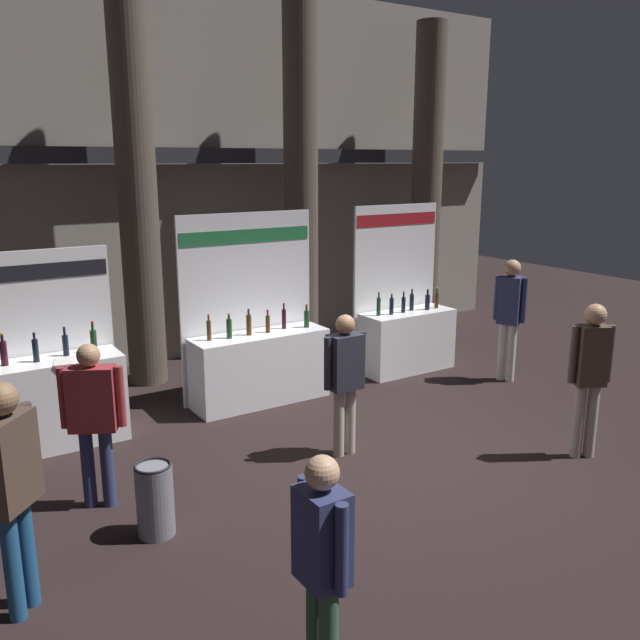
{
  "coord_description": "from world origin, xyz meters",
  "views": [
    {
      "loc": [
        -4.36,
        -5.43,
        3.26
      ],
      "look_at": [
        -0.36,
        0.8,
        1.48
      ],
      "focal_mm": 37.34,
      "sensor_mm": 36.0,
      "label": 1
    }
  ],
  "objects_px": {
    "trash_bin": "(155,499)",
    "visitor_0": "(322,556)",
    "visitor_1": "(510,309)",
    "visitor_4": "(590,369)",
    "exhibitor_booth_2": "(405,332)",
    "exhibitor_booth_1": "(258,358)",
    "visitor_5": "(10,477)",
    "visitor_2": "(93,411)",
    "exhibitor_booth_0": "(55,394)",
    "visitor_3": "(345,373)"
  },
  "relations": [
    {
      "from": "visitor_1",
      "to": "visitor_5",
      "type": "distance_m",
      "value": 7.31
    },
    {
      "from": "trash_bin",
      "to": "visitor_0",
      "type": "xyz_separation_m",
      "value": [
        0.28,
        -2.29,
        0.59
      ]
    },
    {
      "from": "exhibitor_booth_2",
      "to": "visitor_1",
      "type": "distance_m",
      "value": 1.65
    },
    {
      "from": "visitor_4",
      "to": "visitor_1",
      "type": "bearing_deg",
      "value": -90.87
    },
    {
      "from": "visitor_0",
      "to": "visitor_2",
      "type": "xyz_separation_m",
      "value": [
        -0.57,
        3.08,
        0.04
      ]
    },
    {
      "from": "visitor_4",
      "to": "trash_bin",
      "type": "bearing_deg",
      "value": 15.94
    },
    {
      "from": "exhibitor_booth_0",
      "to": "exhibitor_booth_2",
      "type": "height_order",
      "value": "exhibitor_booth_2"
    },
    {
      "from": "visitor_1",
      "to": "visitor_2",
      "type": "height_order",
      "value": "visitor_1"
    },
    {
      "from": "exhibitor_booth_1",
      "to": "visitor_5",
      "type": "distance_m",
      "value": 4.67
    },
    {
      "from": "visitor_2",
      "to": "visitor_5",
      "type": "distance_m",
      "value": 1.56
    },
    {
      "from": "visitor_3",
      "to": "visitor_4",
      "type": "height_order",
      "value": "visitor_4"
    },
    {
      "from": "visitor_1",
      "to": "visitor_4",
      "type": "distance_m",
      "value": 2.68
    },
    {
      "from": "visitor_0",
      "to": "visitor_5",
      "type": "bearing_deg",
      "value": -141.74
    },
    {
      "from": "trash_bin",
      "to": "visitor_0",
      "type": "bearing_deg",
      "value": -83.01
    },
    {
      "from": "exhibitor_booth_0",
      "to": "exhibitor_booth_1",
      "type": "xyz_separation_m",
      "value": [
        2.66,
        0.0,
        0.01
      ]
    },
    {
      "from": "trash_bin",
      "to": "visitor_5",
      "type": "height_order",
      "value": "visitor_5"
    },
    {
      "from": "visitor_2",
      "to": "visitor_3",
      "type": "xyz_separation_m",
      "value": [
        2.65,
        -0.33,
        -0.0
      ]
    },
    {
      "from": "visitor_5",
      "to": "exhibitor_booth_1",
      "type": "bearing_deg",
      "value": -6.15
    },
    {
      "from": "exhibitor_booth_2",
      "to": "visitor_4",
      "type": "relative_size",
      "value": 1.47
    },
    {
      "from": "visitor_0",
      "to": "trash_bin",
      "type": "bearing_deg",
      "value": -173.69
    },
    {
      "from": "visitor_3",
      "to": "visitor_5",
      "type": "xyz_separation_m",
      "value": [
        -3.54,
        -0.95,
        0.11
      ]
    },
    {
      "from": "trash_bin",
      "to": "visitor_0",
      "type": "height_order",
      "value": "visitor_0"
    },
    {
      "from": "exhibitor_booth_1",
      "to": "visitor_3",
      "type": "relative_size",
      "value": 1.58
    },
    {
      "from": "visitor_2",
      "to": "visitor_3",
      "type": "relative_size",
      "value": 1.0
    },
    {
      "from": "exhibitor_booth_1",
      "to": "exhibitor_booth_2",
      "type": "xyz_separation_m",
      "value": [
        2.62,
        0.02,
        -0.0
      ]
    },
    {
      "from": "visitor_5",
      "to": "visitor_1",
      "type": "bearing_deg",
      "value": -32.57
    },
    {
      "from": "visitor_0",
      "to": "exhibitor_booth_0",
      "type": "bearing_deg",
      "value": -173.77
    },
    {
      "from": "exhibitor_booth_1",
      "to": "visitor_4",
      "type": "bearing_deg",
      "value": -57.94
    },
    {
      "from": "visitor_2",
      "to": "visitor_5",
      "type": "xyz_separation_m",
      "value": [
        -0.89,
        -1.28,
        0.11
      ]
    },
    {
      "from": "exhibitor_booth_1",
      "to": "visitor_0",
      "type": "height_order",
      "value": "exhibitor_booth_1"
    },
    {
      "from": "trash_bin",
      "to": "visitor_4",
      "type": "xyz_separation_m",
      "value": [
        4.59,
        -1.04,
        0.7
      ]
    },
    {
      "from": "exhibitor_booth_0",
      "to": "visitor_2",
      "type": "bearing_deg",
      "value": -89.43
    },
    {
      "from": "visitor_0",
      "to": "visitor_4",
      "type": "xyz_separation_m",
      "value": [
        4.31,
        1.25,
        0.11
      ]
    },
    {
      "from": "visitor_1",
      "to": "visitor_5",
      "type": "bearing_deg",
      "value": -101.28
    },
    {
      "from": "exhibitor_booth_2",
      "to": "visitor_4",
      "type": "distance_m",
      "value": 3.63
    },
    {
      "from": "visitor_1",
      "to": "visitor_4",
      "type": "relative_size",
      "value": 1.05
    },
    {
      "from": "visitor_3",
      "to": "visitor_1",
      "type": "bearing_deg",
      "value": 13.63
    },
    {
      "from": "exhibitor_booth_0",
      "to": "visitor_0",
      "type": "bearing_deg",
      "value": -83.09
    },
    {
      "from": "trash_bin",
      "to": "visitor_4",
      "type": "bearing_deg",
      "value": -12.8
    },
    {
      "from": "visitor_2",
      "to": "visitor_4",
      "type": "distance_m",
      "value": 5.21
    },
    {
      "from": "visitor_5",
      "to": "exhibitor_booth_0",
      "type": "bearing_deg",
      "value": 27.2
    },
    {
      "from": "trash_bin",
      "to": "visitor_3",
      "type": "xyz_separation_m",
      "value": [
        2.37,
        0.46,
        0.63
      ]
    },
    {
      "from": "exhibitor_booth_1",
      "to": "visitor_0",
      "type": "bearing_deg",
      "value": -113.3
    },
    {
      "from": "exhibitor_booth_1",
      "to": "exhibitor_booth_2",
      "type": "height_order",
      "value": "exhibitor_booth_2"
    },
    {
      "from": "visitor_1",
      "to": "visitor_3",
      "type": "height_order",
      "value": "visitor_1"
    },
    {
      "from": "visitor_0",
      "to": "visitor_5",
      "type": "height_order",
      "value": "visitor_5"
    },
    {
      "from": "exhibitor_booth_2",
      "to": "visitor_2",
      "type": "height_order",
      "value": "exhibitor_booth_2"
    },
    {
      "from": "visitor_1",
      "to": "visitor_4",
      "type": "bearing_deg",
      "value": -54.92
    },
    {
      "from": "visitor_4",
      "to": "exhibitor_booth_2",
      "type": "bearing_deg",
      "value": -67.36
    },
    {
      "from": "exhibitor_booth_1",
      "to": "visitor_5",
      "type": "bearing_deg",
      "value": -139.55
    }
  ]
}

